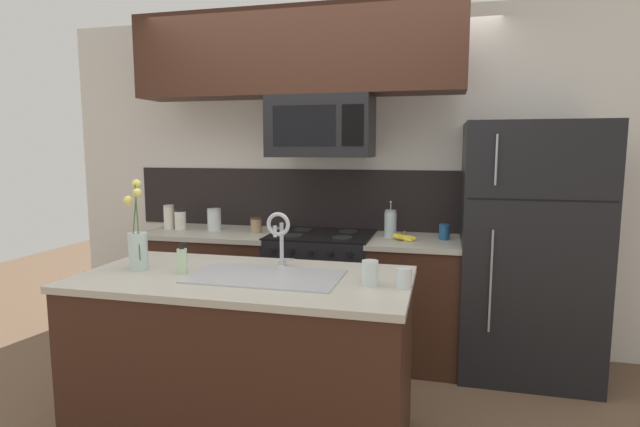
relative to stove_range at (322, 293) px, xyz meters
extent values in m
plane|color=brown|center=(0.00, -0.90, -0.46)|extent=(10.00, 10.00, 0.00)
cube|color=silver|center=(0.30, 0.38, 0.84)|extent=(5.20, 0.10, 2.60)
cube|color=black|center=(0.00, 0.32, 0.69)|extent=(3.39, 0.01, 0.48)
cube|color=#381E14|center=(-0.88, 0.00, -0.02)|extent=(1.00, 0.62, 0.88)
cube|color=#B2AD9E|center=(-0.88, 0.00, 0.43)|extent=(1.03, 0.65, 0.03)
cube|color=#381E14|center=(0.69, 0.00, -0.02)|extent=(0.62, 0.62, 0.88)
cube|color=#B2AD9E|center=(0.69, 0.00, 0.43)|extent=(0.65, 0.65, 0.03)
cube|color=black|center=(0.00, 0.00, -0.01)|extent=(0.76, 0.62, 0.91)
cube|color=black|center=(0.00, 0.00, 0.45)|extent=(0.76, 0.62, 0.01)
cylinder|color=black|center=(-0.18, -0.14, 0.46)|extent=(0.15, 0.15, 0.01)
cylinder|color=black|center=(0.18, -0.14, 0.46)|extent=(0.15, 0.15, 0.01)
cylinder|color=black|center=(-0.18, 0.14, 0.46)|extent=(0.15, 0.15, 0.01)
cylinder|color=black|center=(0.18, 0.14, 0.46)|extent=(0.15, 0.15, 0.01)
cylinder|color=black|center=(-0.27, -0.32, 0.39)|extent=(0.03, 0.02, 0.03)
cylinder|color=black|center=(-0.14, -0.32, 0.39)|extent=(0.03, 0.02, 0.03)
cylinder|color=black|center=(0.00, -0.32, 0.39)|extent=(0.03, 0.02, 0.03)
cylinder|color=black|center=(0.14, -0.32, 0.39)|extent=(0.03, 0.02, 0.03)
cylinder|color=black|center=(0.27, -0.32, 0.39)|extent=(0.03, 0.02, 0.03)
cube|color=black|center=(0.00, -0.02, 1.25)|extent=(0.74, 0.40, 0.43)
cube|color=black|center=(-0.07, -0.22, 1.25)|extent=(0.45, 0.00, 0.28)
cube|color=black|center=(0.27, -0.22, 1.25)|extent=(0.15, 0.00, 0.28)
cube|color=#381E14|center=(-0.19, -0.05, 1.77)|extent=(2.38, 0.34, 0.60)
cube|color=black|center=(1.45, 0.02, 0.40)|extent=(0.89, 0.72, 1.73)
cube|color=black|center=(1.45, -0.34, 0.78)|extent=(0.85, 0.00, 0.01)
cylinder|color=#99999E|center=(1.18, -0.36, 1.03)|extent=(0.01, 0.01, 0.31)
cylinder|color=#99999E|center=(1.18, -0.36, 0.27)|extent=(0.01, 0.01, 0.66)
cylinder|color=silver|center=(-1.28, 0.02, 0.53)|extent=(0.08, 0.08, 0.17)
cylinder|color=#B2B2B7|center=(-1.28, 0.02, 0.63)|extent=(0.08, 0.08, 0.02)
cylinder|color=silver|center=(-1.17, 0.00, 0.52)|extent=(0.09, 0.09, 0.15)
cylinder|color=black|center=(-1.17, 0.00, 0.60)|extent=(0.09, 0.09, 0.02)
cylinder|color=silver|center=(-0.88, 0.02, 0.53)|extent=(0.11, 0.11, 0.16)
cylinder|color=#B2B2B7|center=(-0.88, 0.02, 0.61)|extent=(0.11, 0.11, 0.02)
cylinder|color=#997F5B|center=(-0.52, 0.00, 0.50)|extent=(0.09, 0.09, 0.10)
cylinder|color=#4C331E|center=(-0.52, 0.00, 0.56)|extent=(0.09, 0.09, 0.01)
ellipsoid|color=yellow|center=(0.60, -0.07, 0.47)|extent=(0.16, 0.13, 0.07)
ellipsoid|color=yellow|center=(0.61, -0.05, 0.47)|extent=(0.18, 0.08, 0.06)
ellipsoid|color=yellow|center=(0.62, -0.07, 0.47)|extent=(0.17, 0.04, 0.05)
ellipsoid|color=yellow|center=(0.62, -0.05, 0.47)|extent=(0.18, 0.08, 0.05)
ellipsoid|color=yellow|center=(0.63, -0.07, 0.47)|extent=(0.17, 0.12, 0.05)
cylinder|color=brown|center=(0.62, -0.06, 0.50)|extent=(0.02, 0.02, 0.03)
cylinder|color=silver|center=(0.50, 0.06, 0.54)|extent=(0.09, 0.09, 0.18)
cylinder|color=#A3A3AA|center=(0.50, 0.06, 0.64)|extent=(0.08, 0.08, 0.02)
cylinder|color=#A3A3AA|center=(0.50, 0.06, 0.67)|extent=(0.01, 0.01, 0.05)
sphere|color=#A3A3AA|center=(0.50, 0.06, 0.71)|extent=(0.02, 0.02, 0.02)
cylinder|color=#1E5184|center=(0.89, 0.05, 0.50)|extent=(0.08, 0.08, 0.11)
cube|color=#381E14|center=(-0.11, -1.25, -0.02)|extent=(1.67, 0.82, 0.88)
cube|color=#B2AD9E|center=(-0.11, -1.25, 0.43)|extent=(1.70, 0.85, 0.03)
cube|color=#ADAFB5|center=(0.01, -1.25, 0.45)|extent=(0.76, 0.44, 0.01)
cube|color=#ADAFB5|center=(-0.16, -1.25, 0.37)|extent=(0.30, 0.33, 0.15)
cube|color=#ADAFB5|center=(0.19, -1.25, 0.37)|extent=(0.30, 0.33, 0.15)
cylinder|color=#B7BABF|center=(0.01, -0.99, 0.46)|extent=(0.04, 0.04, 0.02)
cylinder|color=#B7BABF|center=(0.01, -0.99, 0.58)|extent=(0.02, 0.02, 0.22)
torus|color=#B7BABF|center=(0.01, -1.04, 0.69)|extent=(0.13, 0.02, 0.13)
cylinder|color=#B7BABF|center=(0.01, -1.10, 0.66)|extent=(0.02, 0.02, 0.06)
cube|color=#B7BABF|center=(0.05, -0.99, 0.48)|extent=(0.07, 0.01, 0.01)
cylinder|color=beige|center=(-0.44, -1.29, 0.51)|extent=(0.05, 0.05, 0.13)
cylinder|color=black|center=(-0.44, -1.29, 0.59)|extent=(0.02, 0.02, 0.02)
cube|color=black|center=(-0.42, -1.29, 0.61)|extent=(0.03, 0.01, 0.01)
cylinder|color=silver|center=(0.55, -1.27, 0.51)|extent=(0.08, 0.08, 0.12)
cylinder|color=silver|center=(0.71, -1.29, 0.50)|extent=(0.07, 0.07, 0.10)
cylinder|color=silver|center=(-0.70, -1.27, 0.55)|extent=(0.10, 0.10, 0.20)
cylinder|color=silver|center=(-0.70, -1.27, 0.48)|extent=(0.09, 0.09, 0.06)
cylinder|color=#386B2D|center=(-0.71, -1.25, 0.71)|extent=(0.02, 0.05, 0.40)
sphere|color=#EFE066|center=(-0.72, -1.23, 0.91)|extent=(0.05, 0.05, 0.05)
cylinder|color=#386B2D|center=(-0.68, -1.29, 0.69)|extent=(0.05, 0.05, 0.36)
sphere|color=#EFE066|center=(-0.66, -1.31, 0.87)|extent=(0.04, 0.04, 0.04)
cylinder|color=#386B2D|center=(-0.71, -1.29, 0.67)|extent=(0.03, 0.04, 0.31)
sphere|color=#EFE066|center=(-0.72, -1.30, 0.82)|extent=(0.05, 0.05, 0.05)
camera|label=1|loc=(0.87, -3.58, 1.10)|focal=28.00mm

